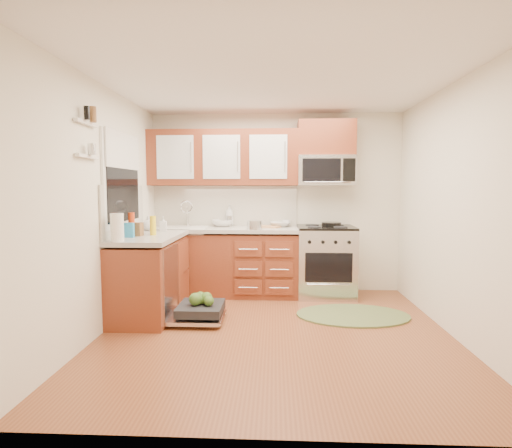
{
  "coord_description": "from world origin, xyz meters",
  "views": [
    {
      "loc": [
        -0.01,
        -3.95,
        1.46
      ],
      "look_at": [
        -0.24,
        0.85,
        1.03
      ],
      "focal_mm": 28.0,
      "sensor_mm": 36.0,
      "label": 1
    }
  ],
  "objects_px": {
    "paper_towel_roll": "(117,227)",
    "cutting_board": "(269,227)",
    "upper_cabinets": "(223,158)",
    "sink": "(184,237)",
    "microwave": "(326,171)",
    "range": "(325,261)",
    "rug": "(353,315)",
    "bowl_a": "(280,224)",
    "skillet": "(331,224)",
    "dishwasher": "(197,312)",
    "cup": "(286,223)",
    "bowl_b": "(222,223)",
    "stock_pot": "(255,225)"
  },
  "relations": [
    {
      "from": "range",
      "to": "skillet",
      "type": "xyz_separation_m",
      "value": [
        0.08,
        0.05,
        0.5
      ]
    },
    {
      "from": "range",
      "to": "bowl_a",
      "type": "height_order",
      "value": "bowl_a"
    },
    {
      "from": "range",
      "to": "cup",
      "type": "distance_m",
      "value": 0.76
    },
    {
      "from": "sink",
      "to": "cup",
      "type": "distance_m",
      "value": 1.43
    },
    {
      "from": "cup",
      "to": "upper_cabinets",
      "type": "bearing_deg",
      "value": -175.1
    },
    {
      "from": "dishwasher",
      "to": "paper_towel_roll",
      "type": "relative_size",
      "value": 2.46
    },
    {
      "from": "rug",
      "to": "skillet",
      "type": "height_order",
      "value": "skillet"
    },
    {
      "from": "cutting_board",
      "to": "rug",
      "type": "bearing_deg",
      "value": -43.81
    },
    {
      "from": "range",
      "to": "dishwasher",
      "type": "xyz_separation_m",
      "value": [
        -1.54,
        -1.13,
        -0.38
      ]
    },
    {
      "from": "bowl_a",
      "to": "bowl_b",
      "type": "xyz_separation_m",
      "value": [
        -0.81,
        0.0,
        0.01
      ]
    },
    {
      "from": "sink",
      "to": "paper_towel_roll",
      "type": "xyz_separation_m",
      "value": [
        -0.35,
        -1.44,
        0.27
      ]
    },
    {
      "from": "microwave",
      "to": "bowl_a",
      "type": "distance_m",
      "value": 0.97
    },
    {
      "from": "microwave",
      "to": "bowl_a",
      "type": "xyz_separation_m",
      "value": [
        -0.62,
        0.05,
        -0.74
      ]
    },
    {
      "from": "range",
      "to": "cup",
      "type": "bearing_deg",
      "value": 157.48
    },
    {
      "from": "sink",
      "to": "bowl_b",
      "type": "xyz_separation_m",
      "value": [
        0.51,
        0.18,
        0.17
      ]
    },
    {
      "from": "rug",
      "to": "bowl_a",
      "type": "bearing_deg",
      "value": 128.29
    },
    {
      "from": "microwave",
      "to": "range",
      "type": "bearing_deg",
      "value": -90.0
    },
    {
      "from": "rug",
      "to": "skillet",
      "type": "bearing_deg",
      "value": 97.98
    },
    {
      "from": "bowl_a",
      "to": "skillet",
      "type": "bearing_deg",
      "value": -9.66
    },
    {
      "from": "skillet",
      "to": "cutting_board",
      "type": "height_order",
      "value": "skillet"
    },
    {
      "from": "bowl_a",
      "to": "sink",
      "type": "bearing_deg",
      "value": -172.19
    },
    {
      "from": "cutting_board",
      "to": "bowl_a",
      "type": "distance_m",
      "value": 0.19
    },
    {
      "from": "range",
      "to": "cup",
      "type": "xyz_separation_m",
      "value": [
        -0.53,
        0.22,
        0.5
      ]
    },
    {
      "from": "paper_towel_roll",
      "to": "range",
      "type": "bearing_deg",
      "value": 32.45
    },
    {
      "from": "sink",
      "to": "range",
      "type": "bearing_deg",
      "value": 0.3
    },
    {
      "from": "microwave",
      "to": "dishwasher",
      "type": "relative_size",
      "value": 1.09
    },
    {
      "from": "dishwasher",
      "to": "cup",
      "type": "relative_size",
      "value": 5.82
    },
    {
      "from": "rug",
      "to": "skillet",
      "type": "xyz_separation_m",
      "value": [
        -0.13,
        0.93,
        0.96
      ]
    },
    {
      "from": "skillet",
      "to": "stock_pot",
      "type": "bearing_deg",
      "value": -165.79
    },
    {
      "from": "dishwasher",
      "to": "paper_towel_roll",
      "type": "bearing_deg",
      "value": -156.61
    },
    {
      "from": "dishwasher",
      "to": "rug",
      "type": "xyz_separation_m",
      "value": [
        1.75,
        0.25,
        -0.09
      ]
    },
    {
      "from": "sink",
      "to": "cup",
      "type": "height_order",
      "value": "cup"
    },
    {
      "from": "microwave",
      "to": "rug",
      "type": "height_order",
      "value": "microwave"
    },
    {
      "from": "microwave",
      "to": "skillet",
      "type": "distance_m",
      "value": 0.73
    },
    {
      "from": "upper_cabinets",
      "to": "sink",
      "type": "bearing_deg",
      "value": -163.55
    },
    {
      "from": "upper_cabinets",
      "to": "microwave",
      "type": "relative_size",
      "value": 2.7
    },
    {
      "from": "upper_cabinets",
      "to": "sink",
      "type": "xyz_separation_m",
      "value": [
        -0.52,
        -0.16,
        -1.07
      ]
    },
    {
      "from": "skillet",
      "to": "stock_pot",
      "type": "distance_m",
      "value": 1.07
    },
    {
      "from": "upper_cabinets",
      "to": "sink",
      "type": "distance_m",
      "value": 1.21
    },
    {
      "from": "stock_pot",
      "to": "bowl_b",
      "type": "distance_m",
      "value": 0.6
    },
    {
      "from": "paper_towel_roll",
      "to": "cutting_board",
      "type": "bearing_deg",
      "value": 45.23
    },
    {
      "from": "cutting_board",
      "to": "dishwasher",
      "type": "bearing_deg",
      "value": -122.59
    },
    {
      "from": "skillet",
      "to": "paper_towel_roll",
      "type": "relative_size",
      "value": 0.92
    },
    {
      "from": "upper_cabinets",
      "to": "cutting_board",
      "type": "bearing_deg",
      "value": -7.05
    },
    {
      "from": "cup",
      "to": "microwave",
      "type": "bearing_deg",
      "value": -10.67
    },
    {
      "from": "upper_cabinets",
      "to": "cutting_board",
      "type": "xyz_separation_m",
      "value": [
        0.63,
        -0.08,
        -0.94
      ]
    },
    {
      "from": "microwave",
      "to": "paper_towel_roll",
      "type": "height_order",
      "value": "microwave"
    },
    {
      "from": "dishwasher",
      "to": "cup",
      "type": "height_order",
      "value": "cup"
    },
    {
      "from": "upper_cabinets",
      "to": "bowl_a",
      "type": "relative_size",
      "value": 7.4
    },
    {
      "from": "dishwasher",
      "to": "cutting_board",
      "type": "height_order",
      "value": "cutting_board"
    }
  ]
}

